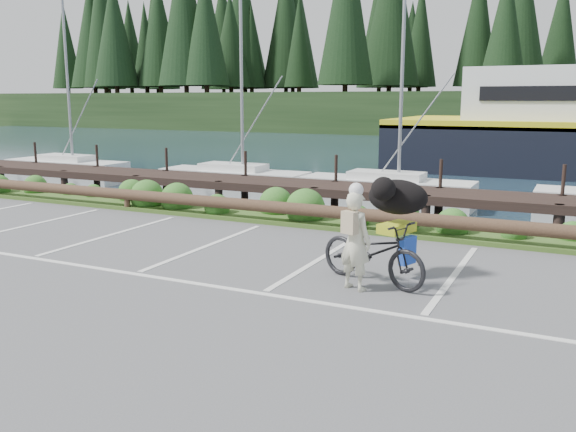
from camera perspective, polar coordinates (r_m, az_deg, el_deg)
The scene contains 7 objects.
ground at distance 10.26m, azimuth -1.40°, elevation -6.67°, with size 72.00×72.00×0.00m, color #4E4E51.
harbor_backdrop at distance 87.32m, azimuth 23.32°, elevation 7.97°, with size 170.00×160.00×30.00m.
vegetation_strip at distance 15.01m, azimuth 7.88°, elevation -0.93°, with size 34.00×1.60×0.10m, color #3D5B21.
log_rail at distance 14.37m, azimuth 7.01°, elevation -1.64°, with size 32.00×0.30×0.60m, color #443021, non-canonical shape.
bicycle at distance 10.45m, azimuth 7.95°, elevation -3.31°, with size 0.73×2.11×1.11m, color black.
cyclist at distance 10.00m, azimuth 6.30°, elevation -2.33°, with size 0.60×0.39×1.64m, color beige.
dog at distance 10.81m, azimuth 10.23°, elevation 1.77°, with size 1.06×0.52×0.62m, color black.
Camera 1 is at (4.48, -8.70, 3.09)m, focal length 38.00 mm.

